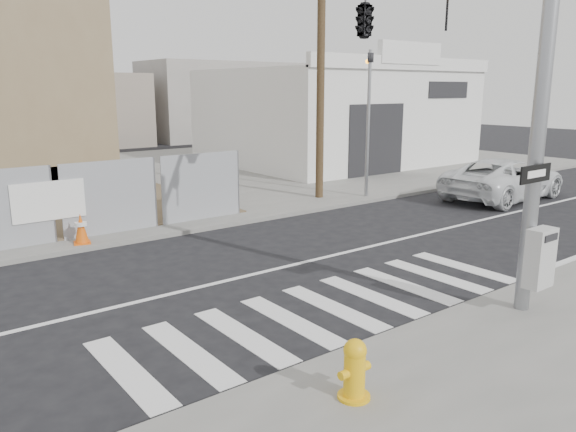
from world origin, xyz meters
TOP-DOWN VIEW (x-y plane):
  - ground at (0.00, 0.00)m, footprint 100.00×100.00m
  - sidewalk_far at (0.00, 14.00)m, footprint 50.00×20.00m
  - signal_pole at (2.49, -2.05)m, footprint 0.96×5.87m
  - far_signal_pole at (8.00, 4.60)m, footprint 0.16×0.20m
  - concrete_wall_right at (-0.50, 14.08)m, footprint 5.50×1.30m
  - auto_shop at (14.00, 12.97)m, footprint 12.00×10.20m
  - utility_pole_right at (6.50, 5.50)m, footprint 1.60×0.28m
  - fire_hydrant at (-2.02, -5.14)m, footprint 0.49×0.44m
  - suv at (12.06, 1.55)m, footprint 5.54×2.76m
  - traffic_cone_d at (-2.41, 4.44)m, footprint 0.50×0.50m

SIDE VIEW (x-z plane):
  - ground at x=0.00m, z-range 0.00..0.00m
  - sidewalk_far at x=0.00m, z-range 0.00..0.12m
  - traffic_cone_d at x=-2.41m, z-range 0.11..0.90m
  - fire_hydrant at x=-2.02m, z-range 0.11..0.92m
  - suv at x=12.06m, z-range 0.00..1.51m
  - auto_shop at x=14.00m, z-range -0.44..5.51m
  - concrete_wall_right at x=-0.50m, z-range -0.62..7.38m
  - far_signal_pole at x=8.00m, z-range 0.68..6.28m
  - signal_pole at x=2.49m, z-range 1.28..8.28m
  - utility_pole_right at x=6.50m, z-range 0.20..10.20m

